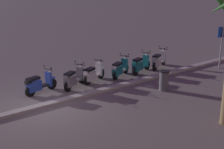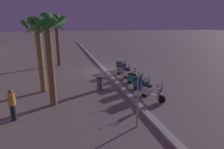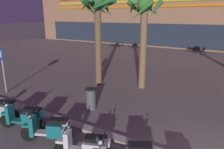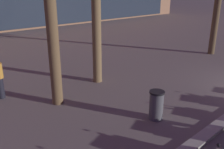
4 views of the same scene
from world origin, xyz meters
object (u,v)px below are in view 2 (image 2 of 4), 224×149
scooter_grey_tail_end (123,70)px  pedestrian_window_shopping (12,104)px  scooter_blue_far_back (121,66)px  scooter_white_second_in_line (129,74)px  litter_bin (100,84)px  palm_tree_by_mall_entrance (56,28)px  crossing_sign (138,96)px  palm_tree_mid_walkway (48,39)px  scooter_teal_lead_nearest (134,79)px  scooter_silver_mid_centre (151,92)px  scooter_teal_mid_front (141,85)px  palm_tree_far_corner (38,38)px

scooter_grey_tail_end → pedestrian_window_shopping: pedestrian_window_shopping is taller
scooter_blue_far_back → scooter_white_second_in_line: bearing=176.8°
pedestrian_window_shopping → litter_bin: size_ratio=1.67×
palm_tree_by_mall_entrance → litter_bin: bearing=-163.1°
scooter_white_second_in_line → crossing_sign: crossing_sign is taller
scooter_blue_far_back → palm_tree_mid_walkway: 9.63m
palm_tree_by_mall_entrance → scooter_teal_lead_nearest: bearing=-147.4°
scooter_silver_mid_centre → scooter_teal_mid_front: (1.46, 0.05, 0.01)m
pedestrian_window_shopping → scooter_teal_mid_front: bearing=-74.5°
pedestrian_window_shopping → litter_bin: pedestrian_window_shopping is taller
scooter_white_second_in_line → palm_tree_mid_walkway: size_ratio=0.32×
crossing_sign → palm_tree_far_corner: size_ratio=0.48×
scooter_silver_mid_centre → palm_tree_far_corner: bearing=64.5°
scooter_teal_lead_nearest → palm_tree_far_corner: size_ratio=0.32×
scooter_teal_mid_front → palm_tree_mid_walkway: size_ratio=0.34×
scooter_grey_tail_end → palm_tree_far_corner: bearing=110.7°
scooter_grey_tail_end → litter_bin: size_ratio=1.74×
palm_tree_by_mall_entrance → palm_tree_mid_walkway: bearing=178.3°
scooter_grey_tail_end → crossing_sign: bearing=165.9°
palm_tree_far_corner → scooter_blue_far_back: bearing=-59.3°
palm_tree_by_mall_entrance → scooter_grey_tail_end: bearing=-136.7°
palm_tree_far_corner → scooter_silver_mid_centre: bearing=-115.5°
crossing_sign → pedestrian_window_shopping: size_ratio=1.51×
pedestrian_window_shopping → crossing_sign: bearing=-111.3°
palm_tree_by_mall_entrance → pedestrian_window_shopping: (-12.20, 2.15, -3.24)m
scooter_silver_mid_centre → scooter_teal_mid_front: bearing=1.8°
scooter_blue_far_back → palm_tree_by_mall_entrance: size_ratio=0.31×
crossing_sign → scooter_blue_far_back: bearing=-13.7°
litter_bin → palm_tree_by_mall_entrance: bearing=16.9°
scooter_silver_mid_centre → scooter_teal_mid_front: size_ratio=1.00×
palm_tree_far_corner → litter_bin: (-0.75, -3.84, -3.18)m
scooter_silver_mid_centre → pedestrian_window_shopping: bearing=94.9°
scooter_silver_mid_centre → scooter_white_second_in_line: bearing=-2.7°
scooter_silver_mid_centre → pedestrian_window_shopping: size_ratio=1.11×
palm_tree_far_corner → crossing_sign: bearing=-143.0°
scooter_silver_mid_centre → scooter_teal_lead_nearest: same height
scooter_silver_mid_centre → palm_tree_by_mall_entrance: (11.54, 5.53, 3.61)m
palm_tree_by_mall_entrance → palm_tree_far_corner: size_ratio=1.11×
scooter_teal_mid_front → palm_tree_by_mall_entrance: (10.09, 5.48, 3.60)m
palm_tree_by_mall_entrance → palm_tree_far_corner: bearing=172.9°
scooter_teal_mid_front → palm_tree_far_corner: size_ratio=0.35×
scooter_blue_far_back → litter_bin: (-4.87, 3.11, 0.03)m
scooter_silver_mid_centre → scooter_white_second_in_line: 4.41m
scooter_silver_mid_centre → scooter_grey_tail_end: same height
palm_tree_far_corner → pedestrian_window_shopping: (-3.79, 1.10, -2.83)m
litter_bin → palm_tree_far_corner: bearing=78.9°
scooter_teal_lead_nearest → litter_bin: scooter_teal_lead_nearest is taller
scooter_teal_lead_nearest → scooter_blue_far_back: bearing=-4.1°
scooter_teal_lead_nearest → litter_bin: 2.82m
scooter_white_second_in_line → scooter_blue_far_back: 2.85m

